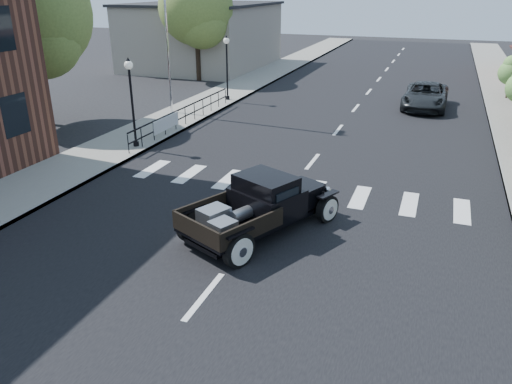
% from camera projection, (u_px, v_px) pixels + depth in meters
% --- Properties ---
extents(ground, '(120.00, 120.00, 0.00)m').
position_uv_depth(ground, '(251.00, 239.00, 14.03)').
color(ground, black).
rests_on(ground, ground).
extents(road, '(14.00, 80.00, 0.02)m').
position_uv_depth(road, '(349.00, 116.00, 27.01)').
color(road, black).
rests_on(road, ground).
extents(road_markings, '(12.00, 60.00, 0.06)m').
position_uv_depth(road_markings, '(329.00, 142.00, 22.69)').
color(road_markings, silver).
rests_on(road_markings, ground).
extents(sidewalk_left, '(3.00, 80.00, 0.15)m').
position_uv_depth(sidewalk_left, '(207.00, 103.00, 29.70)').
color(sidewalk_left, gray).
rests_on(sidewalk_left, ground).
extents(low_building_left, '(10.00, 12.00, 5.00)m').
position_uv_depth(low_building_left, '(203.00, 37.00, 42.10)').
color(low_building_left, '#9F9285').
rests_on(low_building_left, ground).
extents(railing, '(0.08, 10.00, 1.00)m').
position_uv_depth(railing, '(185.00, 114.00, 24.77)').
color(railing, black).
rests_on(railing, sidewalk_left).
extents(banner, '(0.04, 2.20, 0.60)m').
position_uv_depth(banner, '(167.00, 128.00, 23.09)').
color(banner, silver).
rests_on(banner, sidewalk_left).
extents(lamp_post_b, '(0.36, 0.36, 3.73)m').
position_uv_depth(lamp_post_b, '(132.00, 103.00, 20.88)').
color(lamp_post_b, black).
rests_on(lamp_post_b, sidewalk_left).
extents(lamp_post_c, '(0.36, 0.36, 3.73)m').
position_uv_depth(lamp_post_c, '(227.00, 68.00, 29.53)').
color(lamp_post_c, black).
rests_on(lamp_post_c, sidewalk_left).
extents(big_tree_near, '(5.50, 5.50, 8.07)m').
position_uv_depth(big_tree_near, '(37.00, 43.00, 23.88)').
color(big_tree_near, olive).
rests_on(big_tree_near, ground).
extents(big_tree_far, '(5.28, 5.28, 7.75)m').
position_uv_depth(big_tree_far, '(197.00, 26.00, 35.57)').
color(big_tree_far, olive).
rests_on(big_tree_far, ground).
extents(small_tree_e, '(1.48, 1.48, 2.47)m').
position_uv_depth(small_tree_e, '(510.00, 78.00, 30.19)').
color(small_tree_e, '#55863D').
rests_on(small_tree_e, sidewalk_right).
extents(hotrod_pickup, '(4.20, 5.49, 1.72)m').
position_uv_depth(hotrod_pickup, '(260.00, 205.00, 14.08)').
color(hotrod_pickup, black).
rests_on(hotrod_pickup, ground).
extents(second_car, '(2.45, 5.15, 1.42)m').
position_uv_depth(second_car, '(425.00, 96.00, 28.48)').
color(second_car, black).
rests_on(second_car, ground).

